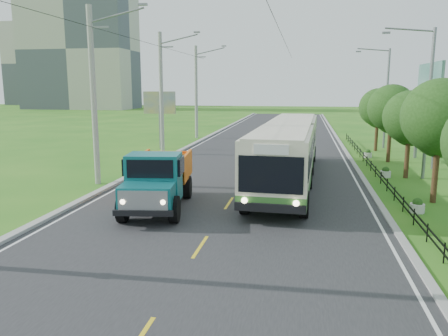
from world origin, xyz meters
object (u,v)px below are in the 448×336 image
(planter_mid, at_px, (386,173))
(tree_third, at_px, (440,121))
(pole_mid, at_px, (162,93))
(bus, at_px, (288,147))
(tree_fifth, at_px, (392,111))
(dump_truck, at_px, (158,176))
(billboard_left, at_px, (160,106))
(tree_fourth, at_px, (410,120))
(streetlight_mid, at_px, (426,98))
(billboard_right, at_px, (429,90))
(planter_near, at_px, (417,206))
(planter_far, at_px, (368,154))
(tree_back, at_px, (378,109))
(pole_far, at_px, (197,92))
(pole_near, at_px, (94,96))
(streetlight_far, at_px, (385,95))

(planter_mid, bearing_deg, tree_third, -77.90)
(pole_mid, bearing_deg, bus, -40.86)
(tree_fifth, relative_size, dump_truck, 0.87)
(billboard_left, bearing_deg, tree_fourth, -26.99)
(bus, bearing_deg, streetlight_mid, 18.99)
(tree_third, relative_size, tree_fifth, 1.03)
(tree_third, xyz_separation_m, tree_fourth, (-0.00, 6.00, -0.40))
(tree_fourth, xyz_separation_m, billboard_left, (-19.36, 9.86, 0.28))
(billboard_right, bearing_deg, pole_mid, 177.22)
(streetlight_mid, relative_size, billboard_right, 1.24)
(planter_near, relative_size, planter_far, 1.00)
(tree_fifth, xyz_separation_m, planter_far, (-1.26, 1.86, -3.57))
(tree_back, height_order, planter_far, tree_back)
(tree_back, bearing_deg, planter_far, -106.88)
(pole_mid, distance_m, billboard_left, 3.47)
(pole_mid, bearing_deg, tree_fifth, -2.71)
(tree_back, height_order, billboard_right, billboard_right)
(tree_third, height_order, tree_back, tree_third)
(pole_far, relative_size, tree_fifth, 1.72)
(planter_far, relative_size, billboard_left, 0.13)
(pole_near, xyz_separation_m, bus, (10.86, 2.60, -3.02))
(planter_mid, relative_size, bus, 0.04)
(pole_near, relative_size, tree_back, 1.82)
(tree_fourth, relative_size, streetlight_mid, 0.60)
(tree_third, relative_size, bus, 0.33)
(tree_back, distance_m, streetlight_mid, 12.23)
(tree_third, height_order, tree_fifth, tree_third)
(pole_mid, relative_size, tree_fifth, 1.72)
(pole_far, bearing_deg, tree_fourth, -46.15)
(tree_third, xyz_separation_m, streetlight_far, (0.79, 19.86, 0.92))
(streetlight_far, bearing_deg, streetlight_mid, -90.00)
(billboard_left, bearing_deg, tree_fifth, -11.28)
(planter_near, xyz_separation_m, bus, (-6.00, 5.60, 1.79))
(pole_near, relative_size, tree_fourth, 1.85)
(planter_far, height_order, billboard_left, billboard_left)
(streetlight_mid, xyz_separation_m, planter_far, (-2.04, 8.00, -4.62))
(tree_back, height_order, planter_near, tree_back)
(tree_fifth, xyz_separation_m, tree_back, (-0.00, 6.00, -0.20))
(tree_fifth, bearing_deg, dump_truck, -129.81)
(tree_back, relative_size, bus, 0.31)
(tree_fourth, relative_size, tree_back, 0.98)
(pole_far, bearing_deg, dump_truck, -79.66)
(tree_fifth, bearing_deg, streetlight_mid, -82.71)
(streetlight_far, relative_size, billboard_right, 1.24)
(pole_near, distance_m, planter_mid, 18.23)
(pole_near, height_order, streetlight_far, pole_near)
(dump_truck, bearing_deg, pole_near, 131.94)
(tree_back, relative_size, billboard_right, 0.75)
(tree_back, relative_size, planter_near, 8.21)
(planter_near, bearing_deg, pole_mid, 138.35)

